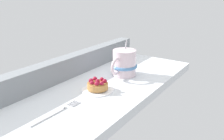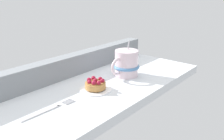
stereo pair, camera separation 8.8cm
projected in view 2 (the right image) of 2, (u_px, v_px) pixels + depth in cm
name	position (u px, v px, depth cm)	size (l,w,h in cm)	color
ground_plane	(99.00, 89.00, 87.93)	(89.01, 36.91, 3.25)	silver
window_rail_back	(70.00, 65.00, 95.69)	(87.23, 5.37, 8.08)	gray
dessert_plate	(96.00, 89.00, 82.98)	(11.01, 11.01, 0.73)	white
raspberry_tart	(95.00, 84.00, 82.37)	(7.08, 7.08, 3.49)	#B77F42
coffee_mug	(126.00, 64.00, 94.63)	(14.19, 10.38, 13.99)	silver
dessert_fork	(50.00, 109.00, 69.55)	(17.55, 2.53, 0.60)	#B7B7BC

